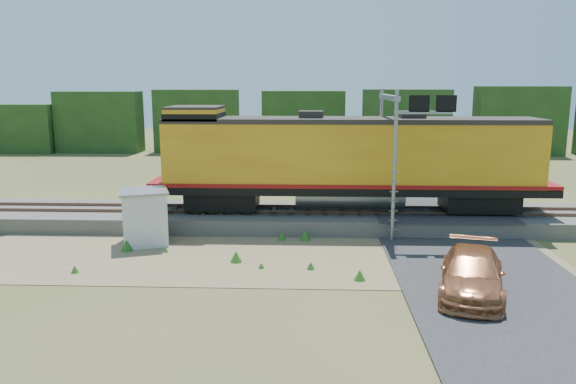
{
  "coord_description": "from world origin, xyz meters",
  "views": [
    {
      "loc": [
        0.16,
        -23.11,
        7.49
      ],
      "look_at": [
        -0.93,
        3.0,
        2.4
      ],
      "focal_mm": 35.0,
      "sensor_mm": 36.0,
      "label": 1
    }
  ],
  "objects_px": {
    "shed": "(144,217)",
    "signal_gantry": "(397,126)",
    "car": "(472,274)",
    "locomotive": "(345,159)"
  },
  "relations": [
    {
      "from": "car",
      "to": "locomotive",
      "type": "bearing_deg",
      "value": 128.3
    },
    {
      "from": "locomotive",
      "to": "shed",
      "type": "relative_size",
      "value": 7.45
    },
    {
      "from": "locomotive",
      "to": "car",
      "type": "relative_size",
      "value": 3.9
    },
    {
      "from": "shed",
      "to": "signal_gantry",
      "type": "height_order",
      "value": "signal_gantry"
    },
    {
      "from": "locomotive",
      "to": "shed",
      "type": "xyz_separation_m",
      "value": [
        -9.55,
        -3.8,
        -2.29
      ]
    },
    {
      "from": "locomotive",
      "to": "car",
      "type": "distance_m",
      "value": 10.86
    },
    {
      "from": "shed",
      "to": "car",
      "type": "relative_size",
      "value": 0.52
    },
    {
      "from": "shed",
      "to": "car",
      "type": "distance_m",
      "value": 14.83
    },
    {
      "from": "signal_gantry",
      "to": "car",
      "type": "xyz_separation_m",
      "value": [
        1.51,
        -9.0,
        -4.6
      ]
    },
    {
      "from": "shed",
      "to": "signal_gantry",
      "type": "bearing_deg",
      "value": -4.75
    }
  ]
}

